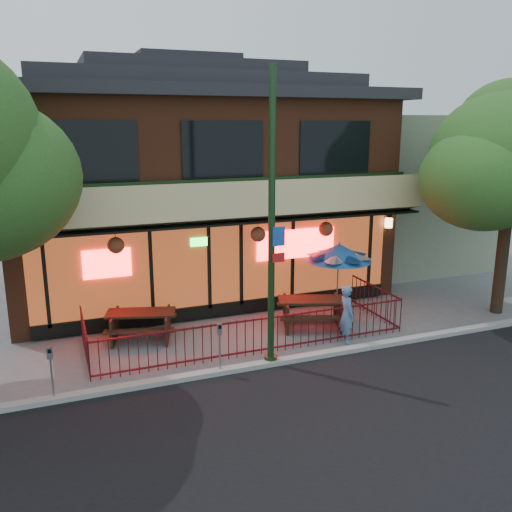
{
  "coord_description": "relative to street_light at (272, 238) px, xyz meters",
  "views": [
    {
      "loc": [
        -4.75,
        -11.71,
        5.73
      ],
      "look_at": [
        0.54,
        2.0,
        2.12
      ],
      "focal_mm": 38.0,
      "sensor_mm": 36.0,
      "label": 1
    }
  ],
  "objects": [
    {
      "name": "restaurant_building",
      "position": [
        -0.0,
        7.51,
        0.98
      ],
      "size": [
        12.96,
        9.49,
        8.05
      ],
      "color": "brown",
      "rests_on": "ground"
    },
    {
      "name": "asphalt_street",
      "position": [
        -0.0,
        -5.6,
        -3.15
      ],
      "size": [
        80.0,
        11.0,
        0.0
      ],
      "primitive_type": "cube",
      "color": "black",
      "rests_on": "ground"
    },
    {
      "name": "street_light",
      "position": [
        0.0,
        0.0,
        0.0
      ],
      "size": [
        0.43,
        0.32,
        7.0
      ],
      "color": "#173318",
      "rests_on": "ground"
    },
    {
      "name": "parking_meter_far",
      "position": [
        -5.0,
        -0.08,
        -2.31
      ],
      "size": [
        0.13,
        0.12,
        1.24
      ],
      "color": "#989BA0",
      "rests_on": "ground"
    },
    {
      "name": "ground",
      "position": [
        -0.0,
        0.4,
        -3.15
      ],
      "size": [
        80.0,
        80.0,
        0.0
      ],
      "primitive_type": "plane",
      "color": "gray",
      "rests_on": "ground"
    },
    {
      "name": "pedestrian",
      "position": [
        2.39,
        0.5,
        -2.36
      ],
      "size": [
        0.41,
        0.6,
        1.59
      ],
      "primitive_type": "imported",
      "rotation": [
        0.0,
        0.0,
        1.51
      ],
      "color": "#5274A5",
      "rests_on": "ground"
    },
    {
      "name": "parking_meter_near",
      "position": [
        -1.32,
        -0.08,
        -2.3
      ],
      "size": [
        0.13,
        0.11,
        1.25
      ],
      "color": "gray",
      "rests_on": "ground"
    },
    {
      "name": "neighbor_building",
      "position": [
        9.0,
        8.1,
        -0.15
      ],
      "size": [
        6.0,
        7.0,
        6.0
      ],
      "primitive_type": "cube",
      "color": "gray",
      "rests_on": "ground"
    },
    {
      "name": "picnic_table_left",
      "position": [
        -2.68,
        2.71,
        -2.64
      ],
      "size": [
        2.14,
        1.85,
        0.78
      ],
      "color": "#381F14",
      "rests_on": "ground"
    },
    {
      "name": "patio_fence",
      "position": [
        -0.0,
        0.91,
        -2.52
      ],
      "size": [
        8.44,
        2.62,
        1.0
      ],
      "color": "#4E1016",
      "rests_on": "ground"
    },
    {
      "name": "patio_umbrella",
      "position": [
        3.28,
        2.58,
        -1.2
      ],
      "size": [
        2.0,
        2.0,
        2.28
      ],
      "color": "gray",
      "rests_on": "ground"
    },
    {
      "name": "curb",
      "position": [
        -0.0,
        -0.1,
        -3.09
      ],
      "size": [
        80.0,
        0.25,
        0.12
      ],
      "primitive_type": "cube",
      "color": "#999993",
      "rests_on": "ground"
    },
    {
      "name": "picnic_table_right",
      "position": [
        2.08,
        1.86,
        -2.6
      ],
      "size": [
        2.36,
        2.08,
        0.84
      ],
      "color": "#341F12",
      "rests_on": "ground"
    }
  ]
}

